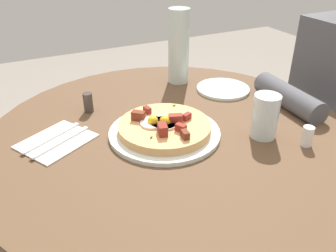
% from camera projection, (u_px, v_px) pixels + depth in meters
% --- Properties ---
extents(dining_table, '(1.00, 1.00, 0.70)m').
position_uv_depth(dining_table, '(171.00, 178.00, 1.04)').
color(dining_table, brown).
rests_on(dining_table, ground_plane).
extents(pizza_plate, '(0.30, 0.30, 0.01)m').
position_uv_depth(pizza_plate, '(165.00, 133.00, 0.93)').
color(pizza_plate, silver).
rests_on(pizza_plate, dining_table).
extents(breakfast_pizza, '(0.25, 0.25, 0.05)m').
position_uv_depth(breakfast_pizza, '(164.00, 126.00, 0.92)').
color(breakfast_pizza, tan).
rests_on(breakfast_pizza, pizza_plate).
extents(bread_plate, '(0.18, 0.18, 0.01)m').
position_uv_depth(bread_plate, '(223.00, 89.00, 1.19)').
color(bread_plate, silver).
rests_on(bread_plate, dining_table).
extents(napkin, '(0.20, 0.22, 0.00)m').
position_uv_depth(napkin, '(57.00, 141.00, 0.90)').
color(napkin, white).
rests_on(napkin, dining_table).
extents(fork, '(0.10, 0.16, 0.00)m').
position_uv_depth(fork, '(61.00, 142.00, 0.89)').
color(fork, silver).
rests_on(fork, napkin).
extents(knife, '(0.10, 0.16, 0.00)m').
position_uv_depth(knife, '(52.00, 138.00, 0.91)').
color(knife, silver).
rests_on(knife, napkin).
extents(water_glass, '(0.07, 0.07, 0.12)m').
position_uv_depth(water_glass, '(265.00, 116.00, 0.90)').
color(water_glass, silver).
rests_on(water_glass, dining_table).
extents(water_bottle, '(0.07, 0.07, 0.25)m').
position_uv_depth(water_bottle, '(179.00, 47.00, 1.20)').
color(water_bottle, silver).
rests_on(water_bottle, dining_table).
extents(salt_shaker, '(0.03, 0.03, 0.05)m').
position_uv_depth(salt_shaker, '(307.00, 136.00, 0.88)').
color(salt_shaker, white).
rests_on(salt_shaker, dining_table).
extents(pepper_shaker, '(0.03, 0.03, 0.06)m').
position_uv_depth(pepper_shaker, '(88.00, 103.00, 1.04)').
color(pepper_shaker, '#3F3833').
rests_on(pepper_shaker, dining_table).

